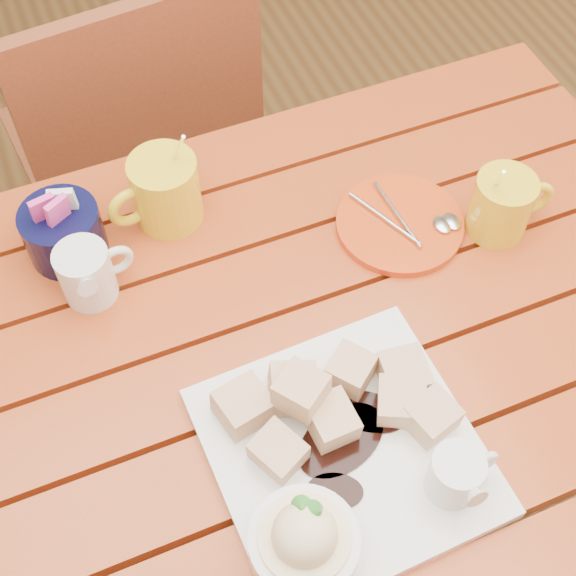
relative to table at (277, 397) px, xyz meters
name	(u,v)px	position (x,y,z in m)	size (l,w,h in m)	color
ground	(280,543)	(0.00, 0.00, -0.64)	(5.00, 5.00, 0.00)	#533417
table	(277,397)	(0.00, 0.00, 0.00)	(1.20, 0.79, 0.75)	maroon
dessert_plate	(339,464)	(0.01, -0.17, 0.14)	(0.30, 0.30, 0.12)	white
coffee_mug_left	(164,191)	(-0.05, 0.26, 0.16)	(0.13, 0.09, 0.15)	yellow
coffee_mug_right	(503,204)	(0.36, 0.08, 0.15)	(0.12, 0.08, 0.14)	yellow
cream_pitcher	(88,273)	(-0.18, 0.18, 0.15)	(0.10, 0.08, 0.08)	white
sugar_caddy	(63,232)	(-0.19, 0.26, 0.15)	(0.10, 0.10, 0.11)	black
orange_saucer	(401,224)	(0.23, 0.12, 0.11)	(0.17, 0.17, 0.02)	#D54112
chair_far	(139,148)	(-0.02, 0.66, -0.15)	(0.46, 0.46, 0.88)	brown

